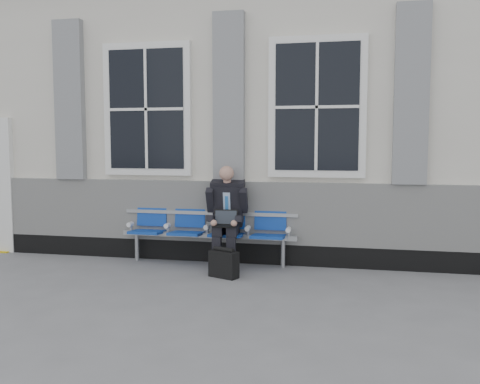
# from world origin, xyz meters

# --- Properties ---
(ground) EXTENTS (70.00, 70.00, 0.00)m
(ground) POSITION_xyz_m (0.00, 0.00, 0.00)
(ground) COLOR slate
(ground) RESTS_ON ground
(station_building) EXTENTS (14.40, 4.40, 4.49)m
(station_building) POSITION_xyz_m (-0.02, 3.47, 2.22)
(station_building) COLOR silver
(station_building) RESTS_ON ground
(bench) EXTENTS (2.60, 0.47, 0.91)m
(bench) POSITION_xyz_m (-1.19, 1.32, 0.55)
(bench) COLOR #9EA0A3
(bench) RESTS_ON ground
(businessman) EXTENTS (0.60, 0.80, 1.44)m
(businessman) POSITION_xyz_m (-0.88, 1.19, 0.77)
(businessman) COLOR black
(businessman) RESTS_ON ground
(briefcase) EXTENTS (0.42, 0.30, 0.40)m
(briefcase) POSITION_xyz_m (-0.78, 0.59, 0.18)
(briefcase) COLOR black
(briefcase) RESTS_ON ground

